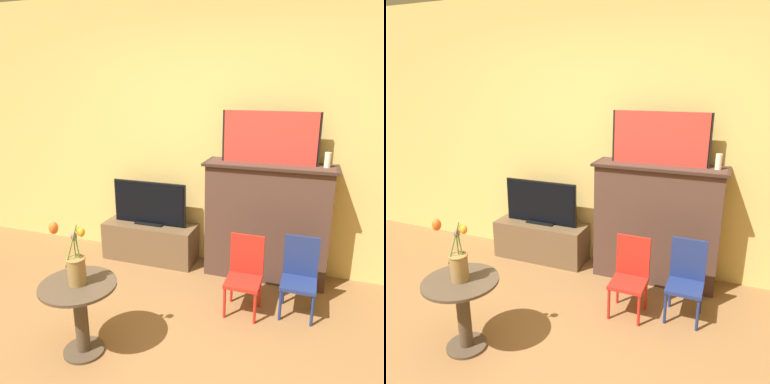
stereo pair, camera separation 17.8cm
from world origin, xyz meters
TOP-DOWN VIEW (x-y plane):
  - wall_back at (0.00, 2.13)m, footprint 8.00×0.06m
  - fireplace_mantel at (0.55, 1.93)m, footprint 1.20×0.38m
  - painting at (0.53, 1.93)m, footprint 0.88×0.03m
  - mantel_candle at (1.04, 1.93)m, footprint 0.06×0.06m
  - tv_stand at (-0.68, 1.90)m, footprint 0.99×0.36m
  - tv_monitor at (-0.68, 1.91)m, footprint 0.81×0.12m
  - chair_red at (0.47, 1.29)m, footprint 0.28×0.28m
  - chair_blue at (0.90, 1.41)m, footprint 0.28×0.28m
  - side_table at (-0.50, 0.39)m, footprint 0.52×0.52m
  - vase_tulips at (-0.51, 0.39)m, footprint 0.19×0.16m

SIDE VIEW (x-z plane):
  - tv_stand at x=-0.68m, z-range 0.00..0.40m
  - chair_red at x=0.47m, z-range 0.03..0.67m
  - chair_blue at x=0.90m, z-range 0.03..0.67m
  - side_table at x=-0.50m, z-range 0.08..0.62m
  - fireplace_mantel at x=0.55m, z-range 0.01..1.15m
  - tv_monitor at x=-0.68m, z-range 0.40..0.86m
  - vase_tulips at x=-0.51m, z-range 0.47..0.92m
  - mantel_candle at x=1.04m, z-range 1.14..1.27m
  - wall_back at x=0.00m, z-range 0.00..2.70m
  - painting at x=0.53m, z-range 1.14..1.61m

